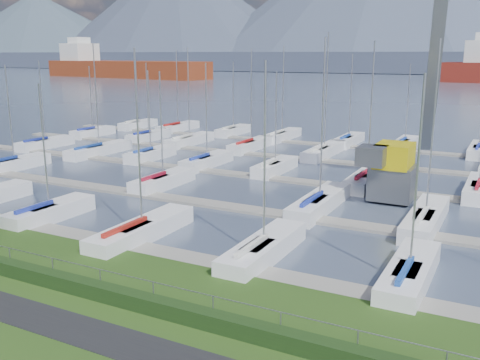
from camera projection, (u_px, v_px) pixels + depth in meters
The scene contains 7 objects.
path at pixel (70, 327), 21.66m from camera, with size 160.00×2.00×0.04m, color black.
hedge at pixel (112, 294), 23.83m from camera, with size 80.00×0.70×0.70m, color #1C3312.
fence at pixel (117, 273), 23.98m from camera, with size 0.04×0.04×80.00m, color gray.
docks at pixel (314, 183), 46.75m from camera, with size 90.00×41.60×0.25m.
crane at pixel (405, 127), 40.96m from camera, with size 5.49×13.21×22.35m.
cargo_ship_west at pixel (119, 69), 258.47m from camera, with size 93.78×29.16×21.50m.
sailboat_fleet at pixel (301, 115), 48.53m from camera, with size 74.12×49.27×13.60m.
Camera 1 is at (15.24, -17.29, 10.81)m, focal length 40.00 mm.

